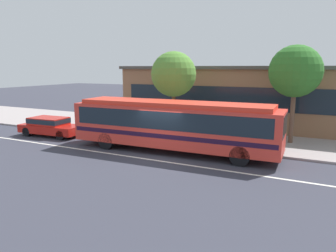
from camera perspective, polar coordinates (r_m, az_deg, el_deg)
ground_plane at (r=17.15m, az=-1.29°, el=-5.47°), size 120.00×120.00×0.00m
sidewalk_slab at (r=22.92m, az=6.31°, el=-1.28°), size 60.00×8.00×0.12m
lane_stripe_center at (r=16.47m, az=-2.60°, el=-6.14°), size 56.00×0.16×0.01m
transit_bus at (r=17.70m, az=0.94°, el=0.57°), size 11.90×2.90×2.86m
sedan_behind_bus at (r=23.57m, az=-20.44°, el=0.09°), size 4.59×2.10×1.29m
pedestrian_waiting_near_sign at (r=19.00m, az=19.13°, el=-1.12°), size 0.47×0.47×1.64m
bus_stop_sign at (r=18.43m, az=14.60°, el=0.82°), size 0.08×0.44×2.51m
street_tree_near_stop at (r=21.48m, az=1.03°, el=9.28°), size 3.03×3.03×5.67m
street_tree_mid_block at (r=20.62m, az=21.96°, el=9.08°), size 3.13×3.13×5.94m
station_building at (r=26.68m, az=16.21°, el=5.16°), size 22.02×7.58×4.83m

